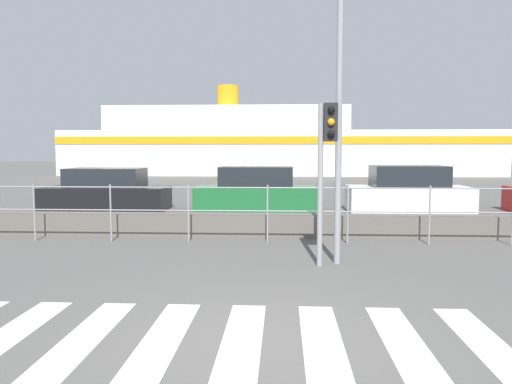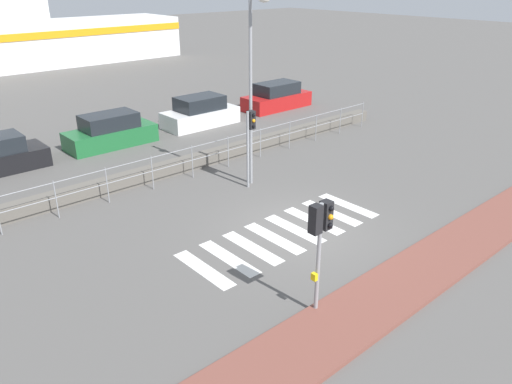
# 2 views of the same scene
# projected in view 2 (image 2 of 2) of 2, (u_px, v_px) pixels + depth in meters

# --- Properties ---
(ground_plane) EXTENTS (160.00, 160.00, 0.00)m
(ground_plane) POSITION_uv_depth(u_px,v_px,m) (297.00, 228.00, 16.12)
(ground_plane) COLOR #565451
(sidewalk_brick) EXTENTS (24.00, 1.80, 0.12)m
(sidewalk_brick) POSITION_uv_depth(u_px,v_px,m) (407.00, 280.00, 13.28)
(sidewalk_brick) COLOR brown
(sidewalk_brick) RESTS_ON ground_plane
(crosswalk) EXTENTS (6.75, 2.40, 0.01)m
(crosswalk) POSITION_uv_depth(u_px,v_px,m) (284.00, 233.00, 15.78)
(crosswalk) COLOR silver
(crosswalk) RESTS_ON ground_plane
(seawall) EXTENTS (24.30, 0.55, 0.55)m
(seawall) POSITION_uv_depth(u_px,v_px,m) (181.00, 165.00, 20.61)
(seawall) COLOR #605B54
(seawall) RESTS_ON ground_plane
(harbor_fence) EXTENTS (21.91, 0.04, 1.34)m
(harbor_fence) POSITION_uv_depth(u_px,v_px,m) (192.00, 157.00, 19.77)
(harbor_fence) COLOR gray
(harbor_fence) RESTS_ON ground_plane
(traffic_light_near) EXTENTS (0.58, 0.41, 2.91)m
(traffic_light_near) POSITION_uv_depth(u_px,v_px,m) (320.00, 229.00, 11.22)
(traffic_light_near) COLOR gray
(traffic_light_near) RESTS_ON ground_plane
(traffic_light_far) EXTENTS (0.34, 0.32, 2.96)m
(traffic_light_far) POSITION_uv_depth(u_px,v_px,m) (250.00, 132.00, 18.40)
(traffic_light_far) COLOR gray
(traffic_light_far) RESTS_ON ground_plane
(streetlamp) EXTENTS (0.32, 0.96, 6.96)m
(streetlamp) POSITION_uv_depth(u_px,v_px,m) (253.00, 75.00, 17.79)
(streetlamp) COLOR gray
(streetlamp) RESTS_ON ground_plane
(parked_car_green) EXTENTS (4.18, 1.71, 1.55)m
(parked_car_green) POSITION_uv_depth(u_px,v_px,m) (110.00, 132.00, 23.58)
(parked_car_green) COLOR #1E6633
(parked_car_green) RESTS_ON ground_plane
(parked_car_white) EXTENTS (4.07, 1.81, 1.59)m
(parked_car_white) POSITION_uv_depth(u_px,v_px,m) (200.00, 113.00, 26.73)
(parked_car_white) COLOR silver
(parked_car_white) RESTS_ON ground_plane
(parked_car_red) EXTENTS (4.35, 1.75, 1.56)m
(parked_car_red) POSITION_uv_depth(u_px,v_px,m) (277.00, 97.00, 30.17)
(parked_car_red) COLOR #B21919
(parked_car_red) RESTS_ON ground_plane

